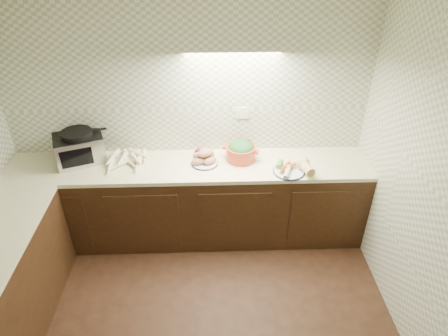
{
  "coord_description": "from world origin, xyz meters",
  "views": [
    {
      "loc": [
        0.23,
        -1.84,
        3.04
      ],
      "look_at": [
        0.35,
        1.25,
        1.02
      ],
      "focal_mm": 32.0,
      "sensor_mm": 36.0,
      "label": 1
    }
  ],
  "objects_px": {
    "onion_bowl": "(202,153)",
    "dutch_oven": "(241,151)",
    "toaster_oven": "(80,147)",
    "sweet_potato_plate": "(205,158)",
    "veg_plate": "(295,166)",
    "parsnip_pile": "(130,162)"
  },
  "relations": [
    {
      "from": "toaster_oven",
      "to": "dutch_oven",
      "type": "height_order",
      "value": "toaster_oven"
    },
    {
      "from": "toaster_oven",
      "to": "sweet_potato_plate",
      "type": "distance_m",
      "value": 1.25
    },
    {
      "from": "onion_bowl",
      "to": "veg_plate",
      "type": "height_order",
      "value": "veg_plate"
    },
    {
      "from": "sweet_potato_plate",
      "to": "dutch_oven",
      "type": "relative_size",
      "value": 0.7
    },
    {
      "from": "parsnip_pile",
      "to": "onion_bowl",
      "type": "xyz_separation_m",
      "value": [
        0.71,
        0.11,
        0.01
      ]
    },
    {
      "from": "parsnip_pile",
      "to": "dutch_oven",
      "type": "distance_m",
      "value": 1.11
    },
    {
      "from": "onion_bowl",
      "to": "dutch_oven",
      "type": "relative_size",
      "value": 0.44
    },
    {
      "from": "toaster_oven",
      "to": "parsnip_pile",
      "type": "distance_m",
      "value": 0.53
    },
    {
      "from": "parsnip_pile",
      "to": "veg_plate",
      "type": "xyz_separation_m",
      "value": [
        1.61,
        -0.17,
        0.02
      ]
    },
    {
      "from": "onion_bowl",
      "to": "dutch_oven",
      "type": "xyz_separation_m",
      "value": [
        0.39,
        -0.05,
        0.05
      ]
    },
    {
      "from": "onion_bowl",
      "to": "veg_plate",
      "type": "relative_size",
      "value": 0.45
    },
    {
      "from": "parsnip_pile",
      "to": "onion_bowl",
      "type": "bearing_deg",
      "value": 9.12
    },
    {
      "from": "parsnip_pile",
      "to": "sweet_potato_plate",
      "type": "height_order",
      "value": "sweet_potato_plate"
    },
    {
      "from": "toaster_oven",
      "to": "parsnip_pile",
      "type": "height_order",
      "value": "toaster_oven"
    },
    {
      "from": "onion_bowl",
      "to": "toaster_oven",
      "type": "bearing_deg",
      "value": -179.65
    },
    {
      "from": "toaster_oven",
      "to": "onion_bowl",
      "type": "height_order",
      "value": "toaster_oven"
    },
    {
      "from": "parsnip_pile",
      "to": "onion_bowl",
      "type": "relative_size",
      "value": 2.59
    },
    {
      "from": "toaster_oven",
      "to": "sweet_potato_plate",
      "type": "height_order",
      "value": "toaster_oven"
    },
    {
      "from": "parsnip_pile",
      "to": "dutch_oven",
      "type": "xyz_separation_m",
      "value": [
        1.1,
        0.06,
        0.07
      ]
    },
    {
      "from": "onion_bowl",
      "to": "veg_plate",
      "type": "distance_m",
      "value": 0.94
    },
    {
      "from": "veg_plate",
      "to": "parsnip_pile",
      "type": "bearing_deg",
      "value": 174.13
    },
    {
      "from": "toaster_oven",
      "to": "veg_plate",
      "type": "height_order",
      "value": "toaster_oven"
    }
  ]
}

